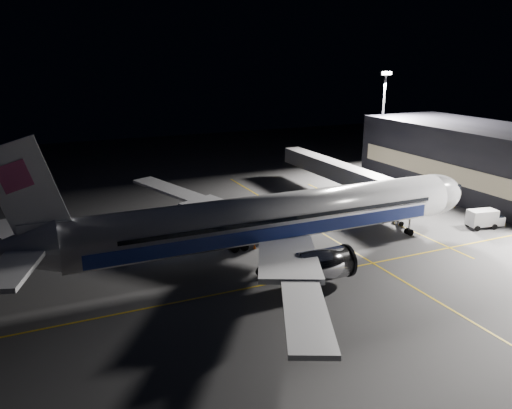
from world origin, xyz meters
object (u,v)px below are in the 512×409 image
object	(u,v)px
floodlight_mast_north	(383,114)
safety_cone_c	(255,246)
safety_cone_a	(255,223)
baggage_tug	(170,219)
service_truck	(485,218)
safety_cone_b	(269,231)
jet_bridge	(345,174)
airliner	(267,219)

from	to	relation	value
floodlight_mast_north	safety_cone_c	bearing A→B (deg)	-145.61
safety_cone_a	safety_cone_c	bearing A→B (deg)	-114.78
safety_cone_c	baggage_tug	bearing A→B (deg)	118.11
floodlight_mast_north	baggage_tug	size ratio (longest dim) A/B	7.68
baggage_tug	safety_cone_a	size ratio (longest dim) A/B	5.25
baggage_tug	safety_cone_a	xyz separation A→B (m)	(11.25, -5.29, -0.56)
service_truck	safety_cone_c	bearing A→B (deg)	179.15
safety_cone_a	safety_cone_b	world-z (taller)	safety_cone_b
jet_bridge	floodlight_mast_north	distance (m)	24.06
service_truck	safety_cone_c	xyz separation A→B (m)	(-33.17, 6.08, -1.13)
safety_cone_c	service_truck	bearing A→B (deg)	-10.39
airliner	safety_cone_a	xyz separation A→B (m)	(4.09, 12.46, -4.91)
jet_bridge	baggage_tug	xyz separation A→B (m)	(-30.24, -0.31, -3.76)
floodlight_mast_north	safety_cone_c	xyz separation A→B (m)	(-40.90, -27.99, -12.07)
airliner	baggage_tug	bearing A→B (deg)	111.98
floodlight_mast_north	service_truck	distance (m)	36.61
airliner	service_truck	distance (m)	33.62
jet_bridge	airliner	bearing A→B (deg)	-141.96
floodlight_mast_north	safety_cone_b	bearing A→B (deg)	-147.24
floodlight_mast_north	safety_cone_a	size ratio (longest dim) A/B	40.34
service_truck	safety_cone_b	size ratio (longest dim) A/B	8.42
jet_bridge	baggage_tug	distance (m)	30.47
jet_bridge	baggage_tug	size ratio (longest dim) A/B	12.76
safety_cone_a	floodlight_mast_north	bearing A→B (deg)	27.83
service_truck	floodlight_mast_north	bearing A→B (deg)	86.76
jet_bridge	floodlight_mast_north	world-z (taller)	floodlight_mast_north
baggage_tug	service_truck	bearing A→B (deg)	-17.60
floodlight_mast_north	safety_cone_c	size ratio (longest dim) A/B	34.09
airliner	floodlight_mast_north	bearing A→B (deg)	37.91
service_truck	safety_cone_a	xyz separation A→B (m)	(-29.26, 14.54, -1.17)
jet_bridge	safety_cone_a	bearing A→B (deg)	-163.58
floodlight_mast_north	safety_cone_c	distance (m)	51.00
jet_bridge	safety_cone_c	world-z (taller)	jet_bridge
service_truck	safety_cone_a	bearing A→B (deg)	163.12
jet_bridge	service_truck	size ratio (longest dim) A/B	6.26
service_truck	safety_cone_a	distance (m)	32.70
floodlight_mast_north	safety_cone_a	xyz separation A→B (m)	(-36.99, -19.52, -12.11)
airliner	jet_bridge	bearing A→B (deg)	38.04
airliner	safety_cone_a	size ratio (longest dim) A/B	119.81
service_truck	baggage_tug	distance (m)	45.11
service_truck	jet_bridge	bearing A→B (deg)	126.57
airliner	safety_cone_b	size ratio (longest dim) A/B	94.13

